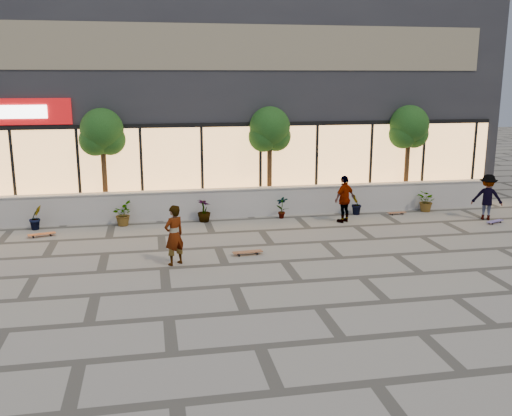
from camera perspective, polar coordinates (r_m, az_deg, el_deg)
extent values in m
plane|color=gray|center=(13.99, -2.20, -7.79)|extent=(80.00, 80.00, 0.00)
cube|color=#B8B4AF|center=(20.52, -5.09, 0.37)|extent=(22.00, 0.35, 1.00)
cube|color=#B2AFA8|center=(20.42, -5.12, 1.79)|extent=(22.00, 0.42, 0.04)
cube|color=#26262B|center=(25.53, -6.50, 11.29)|extent=(24.00, 9.00, 8.50)
cube|color=#F0AB60|center=(21.26, -5.42, 4.09)|extent=(23.04, 0.05, 3.00)
cube|color=black|center=(21.05, -5.50, 8.25)|extent=(23.04, 0.08, 0.15)
cube|color=brown|center=(21.04, -5.68, 15.74)|extent=(21.60, 0.05, 1.60)
imported|color=#183D13|center=(20.28, -21.17, -0.89)|extent=(0.57, 0.57, 0.81)
imported|color=#183D13|center=(19.95, -13.25, -0.58)|extent=(0.68, 0.77, 0.81)
imported|color=#183D13|center=(20.00, -5.22, -0.24)|extent=(0.64, 0.64, 0.81)
imported|color=#183D13|center=(20.44, 2.62, 0.08)|extent=(0.46, 0.35, 0.81)
imported|color=#183D13|center=(21.25, 9.99, 0.39)|extent=(0.55, 0.57, 0.81)
imported|color=#183D13|center=(22.37, 16.72, 0.67)|extent=(0.77, 0.84, 0.81)
cylinder|color=#492E1A|center=(20.98, -14.92, 3.37)|extent=(0.18, 0.18, 3.24)
sphere|color=#183D13|center=(20.79, -15.17, 7.58)|extent=(1.50, 1.50, 1.50)
sphere|color=#183D13|center=(20.79, -15.81, 6.55)|extent=(1.10, 1.10, 1.10)
sphere|color=#183D13|center=(20.85, -14.41, 6.64)|extent=(1.10, 1.10, 1.10)
cylinder|color=#492E1A|center=(21.37, 1.36, 3.97)|extent=(0.18, 0.18, 3.24)
sphere|color=#183D13|center=(21.18, 1.38, 8.11)|extent=(1.50, 1.50, 1.50)
sphere|color=#183D13|center=(21.12, 0.74, 7.12)|extent=(1.10, 1.10, 1.10)
sphere|color=#183D13|center=(21.32, 2.01, 7.17)|extent=(1.10, 1.10, 1.10)
cylinder|color=#492E1A|center=(23.13, 14.85, 4.23)|extent=(0.18, 0.18, 3.24)
sphere|color=#183D13|center=(22.96, 15.07, 8.05)|extent=(1.50, 1.50, 1.50)
sphere|color=#183D13|center=(22.84, 14.50, 7.15)|extent=(1.10, 1.10, 1.10)
sphere|color=#183D13|center=(23.14, 15.53, 7.17)|extent=(1.10, 1.10, 1.10)
imported|color=silver|center=(15.42, -8.18, -2.71)|extent=(0.72, 0.66, 1.65)
imported|color=silver|center=(20.01, 8.85, 0.89)|extent=(1.03, 0.86, 1.65)
imported|color=maroon|center=(21.75, 22.12, 1.01)|extent=(1.21, 1.04, 1.62)
cube|color=brown|center=(16.29, -0.85, -4.40)|extent=(0.88, 0.30, 0.02)
cylinder|color=black|center=(16.45, -0.02, -4.46)|extent=(0.07, 0.04, 0.06)
cylinder|color=black|center=(16.30, 0.13, -4.62)|extent=(0.07, 0.04, 0.06)
cylinder|color=black|center=(16.31, -1.83, -4.61)|extent=(0.07, 0.04, 0.06)
cylinder|color=black|center=(16.17, -1.69, -4.77)|extent=(0.07, 0.04, 0.06)
cube|color=#C85A25|center=(19.36, -20.64, -2.44)|extent=(0.87, 0.44, 0.02)
cylinder|color=black|center=(19.47, -19.89, -2.48)|extent=(0.07, 0.05, 0.06)
cylinder|color=black|center=(19.33, -19.84, -2.59)|extent=(0.07, 0.05, 0.06)
cylinder|color=black|center=(19.43, -21.41, -2.64)|extent=(0.07, 0.05, 0.06)
cylinder|color=black|center=(19.28, -21.36, -2.75)|extent=(0.07, 0.05, 0.06)
cube|color=brown|center=(21.66, 13.90, -0.44)|extent=(0.71, 0.24, 0.02)
cylinder|color=black|center=(21.83, 14.31, -0.50)|extent=(0.05, 0.03, 0.05)
cylinder|color=black|center=(21.73, 14.47, -0.58)|extent=(0.05, 0.03, 0.05)
cylinder|color=black|center=(21.63, 13.32, -0.57)|extent=(0.05, 0.03, 0.05)
cylinder|color=black|center=(21.52, 13.48, -0.65)|extent=(0.05, 0.03, 0.05)
cube|color=#5F4F91|center=(21.43, 22.79, -1.22)|extent=(0.76, 0.47, 0.02)
cylinder|color=black|center=(21.67, 22.97, -1.24)|extent=(0.06, 0.05, 0.05)
cylinder|color=black|center=(21.60, 23.26, -1.31)|extent=(0.06, 0.05, 0.05)
cylinder|color=black|center=(21.29, 22.28, -1.41)|extent=(0.06, 0.05, 0.05)
cylinder|color=black|center=(21.22, 22.58, -1.49)|extent=(0.06, 0.05, 0.05)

